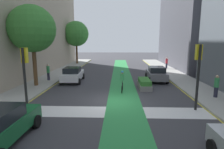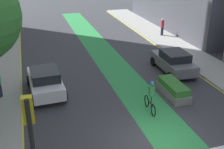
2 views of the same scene
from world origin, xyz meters
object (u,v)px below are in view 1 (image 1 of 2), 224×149
object	(u,v)px
traffic_signal_near_left	(25,66)
street_tree_near	(32,29)
car_grey_right_far	(156,74)
cyclist_in_lane	(122,81)
street_tree_far	(76,34)
pedestrian_sidewalk_right_a	(167,63)
median_planter	(144,84)
pedestrian_sidewalk_left_a	(48,72)
pedestrian_sidewalk_right_b	(216,86)
traffic_signal_near_right	(198,64)
car_white_left_far	(73,74)

from	to	relation	value
traffic_signal_near_left	street_tree_near	xyz separation A→B (m)	(-1.98, 5.63, 2.64)
car_grey_right_far	cyclist_in_lane	world-z (taller)	cyclist_in_lane
car_grey_right_far	street_tree_far	xyz separation A→B (m)	(-12.04, 14.66, 4.85)
cyclist_in_lane	pedestrian_sidewalk_right_a	bearing A→B (deg)	61.99
median_planter	pedestrian_sidewalk_left_a	bearing A→B (deg)	165.71
pedestrian_sidewalk_right_b	car_grey_right_far	bearing A→B (deg)	116.26
street_tree_far	median_planter	distance (m)	21.37
traffic_signal_near_right	cyclist_in_lane	world-z (taller)	traffic_signal_near_right
car_grey_right_far	car_white_left_far	xyz separation A→B (m)	(-9.04, -0.78, 0.00)
traffic_signal_near_right	street_tree_far	world-z (taller)	street_tree_far
pedestrian_sidewalk_left_a	street_tree_near	world-z (taller)	street_tree_near
pedestrian_sidewalk_right_a	street_tree_far	size ratio (longest dim) A/B	0.22
car_white_left_far	street_tree_far	world-z (taller)	street_tree_far
traffic_signal_near_left	traffic_signal_near_right	bearing A→B (deg)	0.97
traffic_signal_near_left	street_tree_near	bearing A→B (deg)	109.32
car_white_left_far	pedestrian_sidewalk_right_b	bearing A→B (deg)	-24.76
traffic_signal_near_right	street_tree_near	size ratio (longest dim) A/B	0.56
car_grey_right_far	pedestrian_sidewalk_left_a	xyz separation A→B (m)	(-11.68, -0.77, 0.24)
pedestrian_sidewalk_left_a	median_planter	distance (m)	10.29
traffic_signal_near_right	pedestrian_sidewalk_right_a	bearing A→B (deg)	81.67
pedestrian_sidewalk_left_a	median_planter	world-z (taller)	pedestrian_sidewalk_left_a
car_grey_right_far	pedestrian_sidewalk_right_b	xyz separation A→B (m)	(3.16, -6.41, 0.20)
car_grey_right_far	pedestrian_sidewalk_left_a	size ratio (longest dim) A/B	2.43
traffic_signal_near_right	street_tree_far	xyz separation A→B (m)	(-12.80, 23.27, 2.77)
car_grey_right_far	traffic_signal_near_right	bearing A→B (deg)	-84.96
street_tree_near	traffic_signal_near_right	bearing A→B (deg)	-23.17
pedestrian_sidewalk_right_a	street_tree_near	xyz separation A→B (m)	(-15.26, -11.81, 4.37)
traffic_signal_near_right	street_tree_near	world-z (taller)	street_tree_near
traffic_signal_near_right	median_planter	size ratio (longest dim) A/B	1.51
traffic_signal_near_left	car_grey_right_far	distance (m)	13.46
cyclist_in_lane	street_tree_far	distance (m)	21.55
car_grey_right_far	pedestrian_sidewalk_right_b	world-z (taller)	pedestrian_sidewalk_right_b
traffic_signal_near_right	pedestrian_sidewalk_right_b	size ratio (longest dim) A/B	2.46
car_white_left_far	street_tree_far	xyz separation A→B (m)	(-3.00, 15.44, 4.85)
car_white_left_far	pedestrian_sidewalk_right_a	distance (m)	15.52
cyclist_in_lane	pedestrian_sidewalk_left_a	world-z (taller)	pedestrian_sidewalk_left_a
car_white_left_far	pedestrian_sidewalk_right_b	size ratio (longest dim) A/B	2.56
car_grey_right_far	median_planter	world-z (taller)	car_grey_right_far
traffic_signal_near_left	pedestrian_sidewalk_left_a	world-z (taller)	traffic_signal_near_left
pedestrian_sidewalk_right_b	car_white_left_far	bearing A→B (deg)	155.24
traffic_signal_near_left	pedestrian_sidewalk_left_a	distance (m)	8.38
pedestrian_sidewalk_right_a	median_planter	xyz separation A→B (m)	(-5.02, -11.95, -0.61)
car_white_left_far	pedestrian_sidewalk_left_a	xyz separation A→B (m)	(-2.65, 0.01, 0.24)
street_tree_near	street_tree_far	world-z (taller)	street_tree_far
traffic_signal_near_left	pedestrian_sidewalk_left_a	xyz separation A→B (m)	(-1.68, 8.03, -1.70)
traffic_signal_near_left	car_grey_right_far	xyz separation A→B (m)	(10.00, 8.80, -1.94)
pedestrian_sidewalk_right_a	pedestrian_sidewalk_left_a	distance (m)	17.68
car_white_left_far	pedestrian_sidewalk_right_b	distance (m)	13.43
street_tree_near	pedestrian_sidewalk_left_a	bearing A→B (deg)	83.00
pedestrian_sidewalk_right_b	traffic_signal_near_right	bearing A→B (deg)	-137.40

